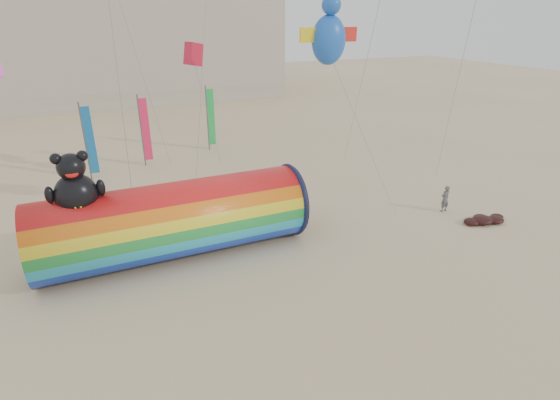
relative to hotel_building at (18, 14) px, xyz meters
name	(u,v)px	position (x,y,z in m)	size (l,w,h in m)	color
ground	(284,262)	(12.00, -45.95, -10.31)	(160.00, 160.00, 0.00)	#CCB58C
hotel_building	(18,14)	(0.00, 0.00, 0.00)	(60.40, 15.40, 20.60)	#B7AD99
windsock_assembly	(174,218)	(7.82, -43.19, -8.48)	(11.95, 3.64, 5.51)	red
kite_handler	(445,199)	(22.61, -44.65, -9.54)	(0.56, 0.37, 1.54)	#4F5156
fabric_bundle	(485,220)	(23.56, -46.69, -10.14)	(2.62, 1.35, 0.41)	#380E0A
festival_banners	(152,129)	(9.24, -29.08, -7.67)	(9.88, 3.64, 5.20)	#59595E
beachgoers	(499,260)	(19.78, -50.73, -9.48)	(80.64, 47.47, 1.73)	#33333F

